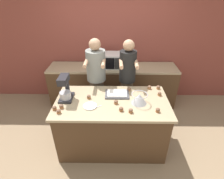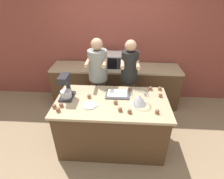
{
  "view_description": "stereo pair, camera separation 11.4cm",
  "coord_description": "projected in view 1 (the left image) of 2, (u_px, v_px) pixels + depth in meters",
  "views": [
    {
      "loc": [
        0.03,
        -2.23,
        2.44
      ],
      "look_at": [
        0.0,
        0.05,
        1.08
      ],
      "focal_mm": 28.0,
      "sensor_mm": 36.0,
      "label": 1
    },
    {
      "loc": [
        0.14,
        -2.23,
        2.44
      ],
      "look_at": [
        0.0,
        0.05,
        1.08
      ],
      "focal_mm": 28.0,
      "sensor_mm": 36.0,
      "label": 2
    }
  ],
  "objects": [
    {
      "name": "ground_plane",
      "position": [
        112.0,
        142.0,
        3.16
      ],
      "size": [
        16.0,
        16.0,
        0.0
      ],
      "primitive_type": "plane",
      "color": "#937A5B"
    },
    {
      "name": "back_wall",
      "position": [
        113.0,
        43.0,
        3.88
      ],
      "size": [
        10.0,
        0.06,
        2.7
      ],
      "color": "brown",
      "rests_on": "ground_plane"
    },
    {
      "name": "island_counter",
      "position": [
        112.0,
        123.0,
        2.93
      ],
      "size": [
        1.76,
        0.94,
        0.9
      ],
      "color": "#4C331E",
      "rests_on": "ground_plane"
    },
    {
      "name": "back_counter",
      "position": [
        113.0,
        85.0,
        4.04
      ],
      "size": [
        2.8,
        0.6,
        0.92
      ],
      "color": "#4C331E",
      "rests_on": "ground_plane"
    },
    {
      "name": "person_left",
      "position": [
        97.0,
        81.0,
        3.3
      ],
      "size": [
        0.36,
        0.51,
        1.69
      ],
      "color": "brown",
      "rests_on": "ground_plane"
    },
    {
      "name": "person_right",
      "position": [
        127.0,
        81.0,
        3.29
      ],
      "size": [
        0.32,
        0.49,
        1.67
      ],
      "color": "brown",
      "rests_on": "ground_plane"
    },
    {
      "name": "stand_mixer",
      "position": [
        65.0,
        89.0,
        2.68
      ],
      "size": [
        0.2,
        0.3,
        0.4
      ],
      "color": "#232328",
      "rests_on": "island_counter"
    },
    {
      "name": "mixing_bowl",
      "position": [
        139.0,
        98.0,
        2.62
      ],
      "size": [
        0.24,
        0.24,
        0.16
      ],
      "color": "#BCBCC1",
      "rests_on": "island_counter"
    },
    {
      "name": "baking_tray",
      "position": [
        117.0,
        94.0,
        2.85
      ],
      "size": [
        0.38,
        0.28,
        0.04
      ],
      "color": "#4C4C51",
      "rests_on": "island_counter"
    },
    {
      "name": "microwave_oven",
      "position": [
        109.0,
        60.0,
        3.73
      ],
      "size": [
        0.5,
        0.38,
        0.3
      ],
      "color": "silver",
      "rests_on": "back_counter"
    },
    {
      "name": "small_plate",
      "position": [
        90.0,
        106.0,
        2.58
      ],
      "size": [
        0.2,
        0.2,
        0.02
      ],
      "color": "white",
      "rests_on": "island_counter"
    },
    {
      "name": "knife",
      "position": [
        94.0,
        108.0,
        2.54
      ],
      "size": [
        0.19,
        0.13,
        0.01
      ],
      "color": "#BCBCC1",
      "rests_on": "island_counter"
    },
    {
      "name": "cupcake_0",
      "position": [
        68.0,
        90.0,
        2.93
      ],
      "size": [
        0.06,
        0.06,
        0.06
      ],
      "color": "#9E6038",
      "rests_on": "island_counter"
    },
    {
      "name": "cupcake_1",
      "position": [
        160.0,
        94.0,
        2.83
      ],
      "size": [
        0.06,
        0.06,
        0.06
      ],
      "color": "#9E6038",
      "rests_on": "island_counter"
    },
    {
      "name": "cupcake_2",
      "position": [
        149.0,
        87.0,
        3.01
      ],
      "size": [
        0.06,
        0.06,
        0.06
      ],
      "color": "#9E6038",
      "rests_on": "island_counter"
    },
    {
      "name": "cupcake_3",
      "position": [
        158.0,
        87.0,
        3.01
      ],
      "size": [
        0.06,
        0.06,
        0.06
      ],
      "color": "#9E6038",
      "rests_on": "island_counter"
    },
    {
      "name": "cupcake_4",
      "position": [
        59.0,
        111.0,
        2.43
      ],
      "size": [
        0.06,
        0.06,
        0.06
      ],
      "color": "#9E6038",
      "rests_on": "island_counter"
    },
    {
      "name": "cupcake_5",
      "position": [
        61.0,
        106.0,
        2.53
      ],
      "size": [
        0.06,
        0.06,
        0.06
      ],
      "color": "#9E6038",
      "rests_on": "island_counter"
    },
    {
      "name": "cupcake_6",
      "position": [
        129.0,
        89.0,
        2.96
      ],
      "size": [
        0.06,
        0.06,
        0.06
      ],
      "color": "#9E6038",
      "rests_on": "island_counter"
    },
    {
      "name": "cupcake_7",
      "position": [
        158.0,
        110.0,
        2.45
      ],
      "size": [
        0.06,
        0.06,
        0.06
      ],
      "color": "#9E6038",
      "rests_on": "island_counter"
    },
    {
      "name": "cupcake_8",
      "position": [
        121.0,
        109.0,
        2.48
      ],
      "size": [
        0.06,
        0.06,
        0.06
      ],
      "color": "#9E6038",
      "rests_on": "island_counter"
    },
    {
      "name": "cupcake_9",
      "position": [
        131.0,
        111.0,
        2.44
      ],
      "size": [
        0.06,
        0.06,
        0.06
      ],
      "color": "#9E6038",
      "rests_on": "island_counter"
    },
    {
      "name": "cupcake_10",
      "position": [
        116.0,
        102.0,
        2.62
      ],
      "size": [
        0.06,
        0.06,
        0.06
      ],
      "color": "#9E6038",
      "rests_on": "island_counter"
    },
    {
      "name": "cupcake_11",
      "position": [
        54.0,
        108.0,
        2.5
      ],
      "size": [
        0.06,
        0.06,
        0.06
      ],
      "color": "#9E6038",
      "rests_on": "island_counter"
    },
    {
      "name": "cupcake_12",
      "position": [
        89.0,
        97.0,
        2.75
      ],
      "size": [
        0.06,
        0.06,
        0.06
      ],
      "color": "#9E6038",
      "rests_on": "island_counter"
    }
  ]
}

